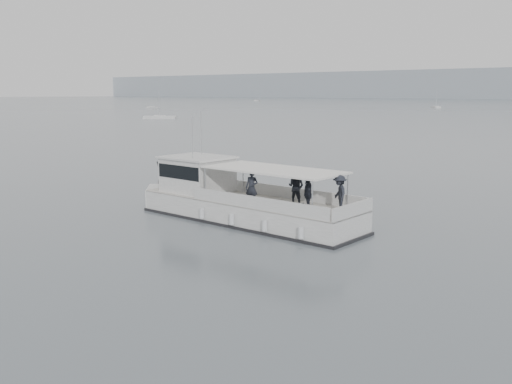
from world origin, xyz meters
The scene contains 3 objects.
ground centered at (0.00, 0.00, 0.00)m, with size 1400.00×1400.00×0.00m, color slate.
tour_boat centered at (-2.49, -2.82, 0.97)m, with size 14.19×3.91×5.93m.
moored_fleet centered at (-67.66, 184.64, 0.36)m, with size 411.01×273.25×9.43m.
Camera 1 is at (17.06, -24.73, 6.57)m, focal length 40.00 mm.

